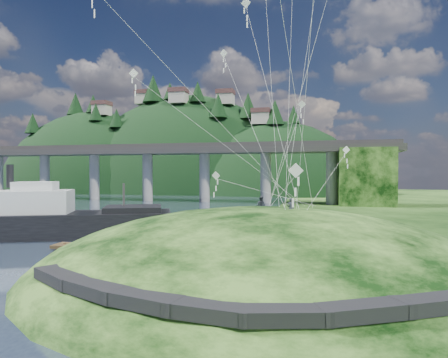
# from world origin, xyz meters

# --- Properties ---
(ground) EXTENTS (320.00, 320.00, 0.00)m
(ground) POSITION_xyz_m (0.00, 0.00, 0.00)
(ground) COLOR black
(ground) RESTS_ON ground
(grass_hill) EXTENTS (36.00, 32.00, 13.00)m
(grass_hill) POSITION_xyz_m (8.00, 2.00, -1.50)
(grass_hill) COLOR black
(grass_hill) RESTS_ON ground
(footpath) EXTENTS (22.29, 5.84, 0.83)m
(footpath) POSITION_xyz_m (7.46, -9.74, 2.08)
(footpath) COLOR black
(footpath) RESTS_ON ground
(bridge) EXTENTS (160.00, 11.00, 15.00)m
(bridge) POSITION_xyz_m (-26.46, 70.07, 9.70)
(bridge) COLOR #2D2B2B
(bridge) RESTS_ON ground
(far_ridge) EXTENTS (153.00, 70.00, 94.50)m
(far_ridge) POSITION_xyz_m (-43.58, 122.17, -7.44)
(far_ridge) COLOR black
(far_ridge) RESTS_ON ground
(work_barge) EXTENTS (24.76, 15.54, 8.44)m
(work_barge) POSITION_xyz_m (-17.38, 14.10, 2.11)
(work_barge) COLOR black
(work_barge) RESTS_ON ground
(wooden_dock) EXTENTS (13.12, 2.39, 0.93)m
(wooden_dock) POSITION_xyz_m (-6.71, 7.58, 0.41)
(wooden_dock) COLOR #392917
(wooden_dock) RESTS_ON ground
(kite_flyers) EXTENTS (3.30, 3.31, 1.62)m
(kite_flyers) POSITION_xyz_m (8.05, 4.16, 5.69)
(kite_flyers) COLOR #262A33
(kite_flyers) RESTS_ON ground
(kite_swarm) EXTENTS (15.57, 17.99, 21.61)m
(kite_swarm) POSITION_xyz_m (7.78, 3.29, 18.66)
(kite_swarm) COLOR silver
(kite_swarm) RESTS_ON ground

